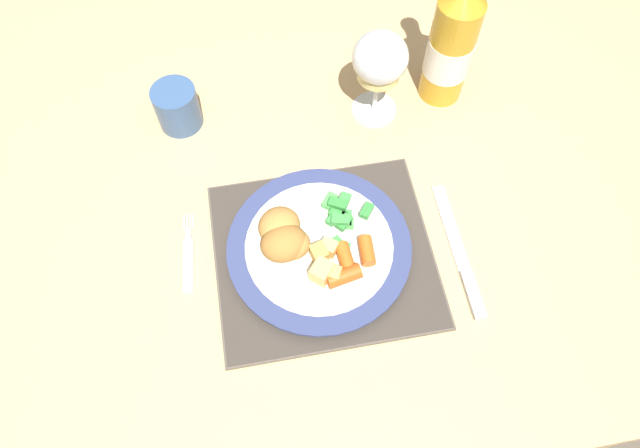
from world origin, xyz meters
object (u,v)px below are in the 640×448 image
(table_knife, at_px, (462,261))
(wine_glass, at_px, (380,62))
(bottle, at_px, (452,43))
(dinner_plate, at_px, (319,248))
(fork, at_px, (189,258))
(dining_table, at_px, (276,183))
(drinking_cup, at_px, (177,106))

(table_knife, height_order, wine_glass, wine_glass)
(table_knife, height_order, bottle, bottle)
(dinner_plate, relative_size, fork, 2.13)
(dining_table, distance_m, drinking_cup, 0.20)
(bottle, height_order, drinking_cup, bottle)
(wine_glass, height_order, bottle, bottle)
(fork, relative_size, table_knife, 0.57)
(fork, relative_size, wine_glass, 0.78)
(bottle, bearing_deg, drinking_cup, 178.59)
(table_knife, distance_m, bottle, 0.33)
(wine_glass, xyz_separation_m, drinking_cup, (-0.31, 0.03, -0.07))
(bottle, bearing_deg, fork, -151.21)
(wine_glass, relative_size, bottle, 0.53)
(fork, distance_m, table_knife, 0.39)
(dinner_plate, height_order, wine_glass, wine_glass)
(dinner_plate, distance_m, fork, 0.19)
(wine_glass, xyz_separation_m, bottle, (0.12, 0.02, -0.00))
(dining_table, distance_m, dinner_plate, 0.21)
(table_knife, distance_m, wine_glass, 0.31)
(dining_table, relative_size, wine_glass, 9.34)
(bottle, relative_size, drinking_cup, 4.08)
(dining_table, distance_m, fork, 0.23)
(wine_glass, bearing_deg, dinner_plate, -118.99)
(dining_table, height_order, dinner_plate, dinner_plate)
(dining_table, relative_size, table_knife, 6.85)
(wine_glass, bearing_deg, bottle, 9.93)
(dinner_plate, height_order, table_knife, dinner_plate)
(table_knife, bearing_deg, dinner_plate, 166.23)
(dinner_plate, height_order, bottle, bottle)
(dinner_plate, xyz_separation_m, table_knife, (0.20, -0.05, -0.01))
(dining_table, bearing_deg, wine_glass, 19.43)
(table_knife, bearing_deg, fork, 169.32)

